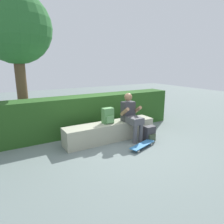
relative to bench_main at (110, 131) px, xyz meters
The scene contains 8 objects.
ground_plane 0.42m from the bench_main, 90.00° to the right, with size 24.00×24.00×0.00m, color slate.
bench_main is the anchor object (origin of this frame).
person_skater 0.70m from the bench_main, 24.02° to the right, with size 0.49×0.62×1.22m.
skateboard_near_person 0.95m from the bench_main, 64.86° to the right, with size 0.82×0.44×0.09m.
backpack_on_bench 0.44m from the bench_main, behind, with size 0.28×0.23×0.40m.
backpack_on_ground 1.03m from the bench_main, 35.14° to the right, with size 0.28×0.23×0.40m.
hedge_row 1.04m from the bench_main, 107.91° to the left, with size 5.71×0.66×1.08m.
tree_behind_bench 3.70m from the bench_main, 134.86° to the left, with size 1.90×1.90×3.86m.
Camera 1 is at (-2.48, -3.95, 1.97)m, focal length 31.75 mm.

